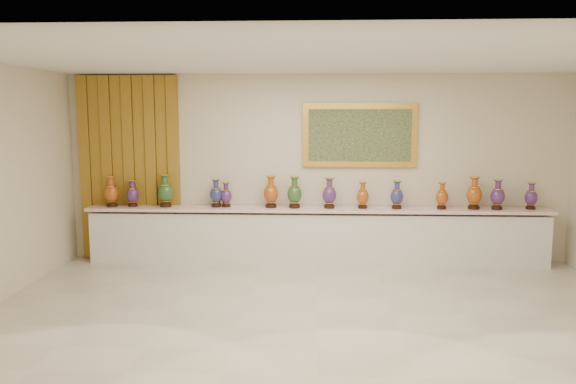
% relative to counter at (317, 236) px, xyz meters
% --- Properties ---
extents(ground, '(8.00, 8.00, 0.00)m').
position_rel_counter_xyz_m(ground, '(0.00, -2.27, -0.44)').
color(ground, beige).
rests_on(ground, ground).
extents(room, '(8.00, 8.00, 8.00)m').
position_rel_counter_xyz_m(room, '(-2.44, 0.17, 1.15)').
color(room, beige).
rests_on(room, ground).
extents(counter, '(7.28, 0.48, 0.90)m').
position_rel_counter_xyz_m(counter, '(0.00, 0.00, 0.00)').
color(counter, white).
rests_on(counter, ground).
extents(vase_0, '(0.23, 0.23, 0.49)m').
position_rel_counter_xyz_m(vase_0, '(-3.27, -0.05, 0.68)').
color(vase_0, black).
rests_on(vase_0, counter).
extents(vase_1, '(0.21, 0.21, 0.43)m').
position_rel_counter_xyz_m(vase_1, '(-2.94, -0.02, 0.66)').
color(vase_1, black).
rests_on(vase_1, counter).
extents(vase_2, '(0.31, 0.31, 0.52)m').
position_rel_counter_xyz_m(vase_2, '(-2.41, -0.02, 0.70)').
color(vase_2, black).
rests_on(vase_2, counter).
extents(vase_3, '(0.25, 0.25, 0.45)m').
position_rel_counter_xyz_m(vase_3, '(-1.60, 0.00, 0.66)').
color(vase_3, black).
rests_on(vase_3, counter).
extents(vase_4, '(0.24, 0.24, 0.39)m').
position_rel_counter_xyz_m(vase_4, '(-1.44, 0.01, 0.64)').
color(vase_4, black).
rests_on(vase_4, counter).
extents(vase_5, '(0.30, 0.30, 0.50)m').
position_rel_counter_xyz_m(vase_5, '(-0.72, -0.01, 0.69)').
color(vase_5, black).
rests_on(vase_5, counter).
extents(vase_6, '(0.27, 0.27, 0.50)m').
position_rel_counter_xyz_m(vase_6, '(-0.35, -0.04, 0.69)').
color(vase_6, black).
rests_on(vase_6, counter).
extents(vase_7, '(0.25, 0.25, 0.48)m').
position_rel_counter_xyz_m(vase_7, '(0.20, -0.03, 0.68)').
color(vase_7, black).
rests_on(vase_7, counter).
extents(vase_8, '(0.25, 0.25, 0.42)m').
position_rel_counter_xyz_m(vase_8, '(0.72, -0.03, 0.65)').
color(vase_8, black).
rests_on(vase_8, counter).
extents(vase_9, '(0.26, 0.26, 0.44)m').
position_rel_counter_xyz_m(vase_9, '(1.25, -0.04, 0.66)').
color(vase_9, black).
rests_on(vase_9, counter).
extents(vase_10, '(0.24, 0.24, 0.42)m').
position_rel_counter_xyz_m(vase_10, '(1.95, -0.03, 0.65)').
color(vase_10, black).
rests_on(vase_10, counter).
extents(vase_11, '(0.25, 0.25, 0.51)m').
position_rel_counter_xyz_m(vase_11, '(2.44, -0.02, 0.69)').
color(vase_11, black).
rests_on(vase_11, counter).
extents(vase_12, '(0.26, 0.26, 0.47)m').
position_rel_counter_xyz_m(vase_12, '(2.79, -0.04, 0.67)').
color(vase_12, black).
rests_on(vase_12, counter).
extents(vase_13, '(0.23, 0.23, 0.42)m').
position_rel_counter_xyz_m(vase_13, '(3.32, 0.00, 0.65)').
color(vase_13, black).
rests_on(vase_13, counter).
extents(label_card, '(0.10, 0.06, 0.00)m').
position_rel_counter_xyz_m(label_card, '(-1.14, -0.14, 0.47)').
color(label_card, white).
rests_on(label_card, counter).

